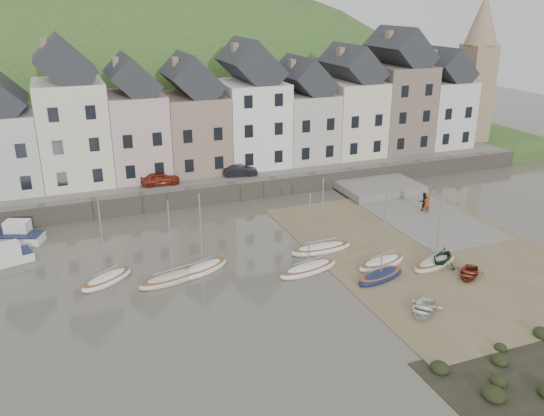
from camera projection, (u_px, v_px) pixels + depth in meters
name	position (u px, v px, depth m)	size (l,w,h in m)	color
ground	(302.00, 273.00, 40.83)	(160.00, 160.00, 0.00)	#4E4A3D
quay_land	(195.00, 156.00, 68.48)	(90.00, 30.00, 1.50)	#2F5120
quay_street	(221.00, 175.00, 58.17)	(70.00, 7.00, 0.10)	slate
seawall	(232.00, 191.00, 55.35)	(70.00, 1.20, 1.80)	slate
beach	(428.00, 250.00, 44.56)	(18.00, 26.00, 0.06)	brown
slipway	(412.00, 210.00, 52.89)	(8.00, 18.00, 0.12)	slate
hillside	(133.00, 223.00, 97.79)	(134.40, 84.00, 84.00)	#2F5120
townhouse_terrace	(226.00, 113.00, 59.79)	(61.05, 8.00, 13.93)	white
church_spire	(478.00, 65.00, 69.63)	(4.00, 4.00, 18.00)	#997F60
sailboat_0	(107.00, 279.00, 39.43)	(4.34, 3.55, 6.32)	white
sailboat_1	(203.00, 269.00, 40.96)	(4.60, 3.14, 6.32)	white
sailboat_2	(173.00, 278.00, 39.60)	(5.40, 2.69, 6.32)	beige
sailboat_3	(308.00, 269.00, 40.95)	(5.16, 2.50, 6.32)	white
sailboat_4	(321.00, 248.00, 44.28)	(5.22, 1.55, 6.32)	white
sailboat_5	(380.00, 276.00, 39.89)	(4.51, 2.63, 6.32)	#141A3E
sailboat_6	(382.00, 263.00, 41.86)	(4.58, 2.45, 6.32)	white
sailboat_7	(435.00, 263.00, 41.89)	(4.75, 2.77, 6.32)	beige
motorboat_1	(2.00, 257.00, 41.98)	(4.83, 2.88, 1.70)	white
motorboat_2	(11.00, 235.00, 45.90)	(5.72, 3.63, 1.70)	white
rowboat_white	(423.00, 309.00, 35.50)	(2.05, 2.87, 0.59)	white
rowboat_green	(442.00, 257.00, 41.74)	(2.27, 2.63, 1.39)	black
rowboat_red	(469.00, 273.00, 40.10)	(1.96, 2.75, 0.57)	maroon
person_red	(427.00, 204.00, 51.78)	(0.65, 0.43, 1.78)	#91391A
person_dark	(423.00, 201.00, 52.37)	(0.85, 0.66, 1.74)	black
car_left	(160.00, 179.00, 54.83)	(1.51, 3.77, 1.28)	maroon
car_right	(240.00, 170.00, 57.67)	(1.23, 3.53, 1.16)	black
shore_rocks	(541.00, 365.00, 30.41)	(14.00, 6.00, 0.75)	black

